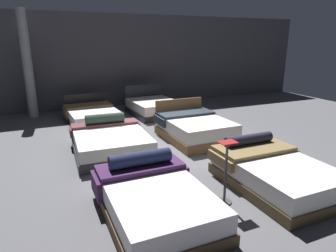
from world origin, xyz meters
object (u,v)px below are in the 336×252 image
(bed_2, at_px, (111,142))
(bed_3, at_px, (195,128))
(bed_1, at_px, (274,172))
(bed_4, at_px, (92,115))
(bed_0, at_px, (155,199))
(support_pillar, at_px, (27,65))
(price_sign, at_px, (225,180))
(bed_5, at_px, (154,107))

(bed_2, bearing_deg, bed_3, 4.91)
(bed_1, distance_m, bed_4, 6.23)
(bed_0, height_order, bed_4, bed_0)
(support_pillar, bearing_deg, price_sign, -69.14)
(price_sign, distance_m, support_pillar, 7.94)
(bed_3, height_order, bed_5, bed_5)
(bed_4, distance_m, price_sign, 6.06)
(bed_2, height_order, bed_4, bed_2)
(bed_0, relative_size, bed_2, 1.01)
(bed_2, relative_size, price_sign, 2.01)
(bed_3, xyz_separation_m, price_sign, (-1.12, -3.05, 0.11))
(bed_3, relative_size, price_sign, 1.96)
(bed_4, xyz_separation_m, support_pillar, (-1.74, 1.35, 1.54))
(bed_0, distance_m, bed_3, 3.70)
(bed_2, height_order, bed_3, bed_3)
(bed_0, xyz_separation_m, bed_4, (0.10, 5.84, -0.05))
(bed_2, bearing_deg, bed_4, 90.51)
(bed_3, bearing_deg, price_sign, -110.69)
(bed_1, height_order, bed_2, bed_2)
(bed_4, xyz_separation_m, price_sign, (1.04, -5.96, 0.19))
(bed_2, bearing_deg, price_sign, -66.47)
(bed_1, xyz_separation_m, bed_2, (-2.27, 2.82, -0.01))
(bed_5, xyz_separation_m, price_sign, (-1.08, -5.93, 0.14))
(bed_1, bearing_deg, bed_5, 90.38)
(bed_3, xyz_separation_m, bed_4, (-2.17, 2.92, -0.08))
(bed_1, relative_size, support_pillar, 0.61)
(bed_1, bearing_deg, bed_2, 128.71)
(bed_0, distance_m, bed_5, 6.22)
(bed_3, bearing_deg, bed_2, -177.91)
(bed_4, distance_m, bed_5, 2.13)
(support_pillar, bearing_deg, bed_3, -47.50)
(bed_4, xyz_separation_m, bed_5, (2.12, -0.03, 0.05))
(bed_3, bearing_deg, bed_4, 126.13)
(bed_2, xyz_separation_m, bed_4, (0.10, 3.02, -0.05))
(bed_2, bearing_deg, bed_0, -87.82)
(bed_2, relative_size, bed_5, 1.03)
(price_sign, bearing_deg, support_pillar, 110.86)
(bed_3, relative_size, support_pillar, 0.58)
(bed_1, distance_m, bed_2, 3.62)
(bed_0, xyz_separation_m, support_pillar, (-1.64, 7.19, 1.49))
(bed_1, height_order, bed_4, bed_4)
(bed_1, xyz_separation_m, price_sign, (-1.13, -0.12, 0.14))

